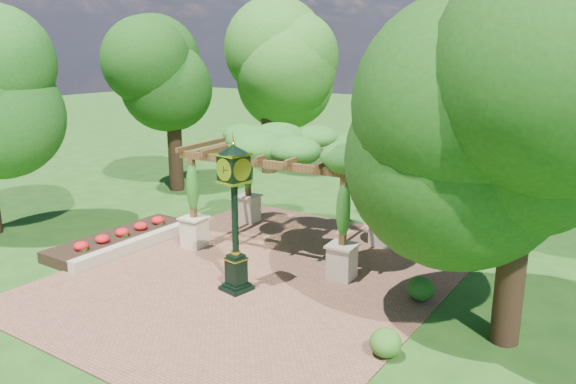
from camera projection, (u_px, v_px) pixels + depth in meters
The scene contains 14 objects.
ground at pixel (238, 288), 15.50m from camera, with size 120.00×120.00×0.00m, color #1E4714.
brick_plaza at pixel (259, 275), 16.29m from camera, with size 10.00×12.00×0.04m, color brown.
border_wall at pixel (137, 244), 18.33m from camera, with size 0.35×5.00×0.40m, color #C6B793.
flower_bed at pixel (119, 240), 18.81m from camera, with size 1.50×5.00×0.36m, color red.
pedestal_clock at pixel (235, 205), 14.68m from camera, with size 0.93×0.93×4.08m.
pergola at pixel (289, 152), 17.90m from camera, with size 6.43×4.30×3.89m.
sundial at pixel (369, 207), 21.93m from camera, with size 0.52×0.52×0.86m.
shrub_front at pixel (386, 343), 11.93m from camera, with size 0.69×0.69×0.63m, color #2E5F1B.
shrub_mid at pixel (421, 289), 14.58m from camera, with size 0.71×0.71×0.64m, color #1B4F16.
shrub_back at pixel (435, 231), 19.12m from camera, with size 0.74×0.74×0.67m, color #23631C.
tree_west_near at pixel (171, 75), 24.84m from camera, with size 4.54×4.54×7.64m.
tree_west_far at pixel (268, 58), 28.34m from camera, with size 4.89×4.89×8.62m.
tree_north at pixel (506, 68), 23.54m from camera, with size 4.09×4.09×8.21m.
tree_east_near at pixel (527, 124), 11.45m from camera, with size 4.61×4.61×7.16m.
Camera 1 is at (9.13, -11.14, 6.45)m, focal length 35.00 mm.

